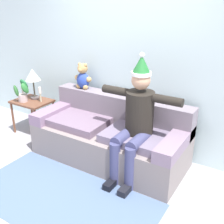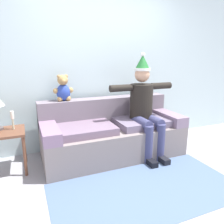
{
  "view_description": "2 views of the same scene",
  "coord_description": "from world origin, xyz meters",
  "px_view_note": "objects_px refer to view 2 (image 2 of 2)",
  "views": [
    {
      "loc": [
        1.78,
        -1.78,
        2.05
      ],
      "look_at": [
        0.09,
        0.92,
        0.74
      ],
      "focal_mm": 43.96,
      "sensor_mm": 36.0,
      "label": 1
    },
    {
      "loc": [
        -1.18,
        -1.82,
        1.45
      ],
      "look_at": [
        -0.08,
        0.83,
        0.72
      ],
      "focal_mm": 34.47,
      "sensor_mm": 36.0,
      "label": 2
    }
  ],
  "objects_px": {
    "couch": "(112,133)",
    "person_seated": "(144,105)",
    "candle_short": "(12,118)",
    "side_table": "(0,138)",
    "teddy_bear": "(63,89)"
  },
  "relations": [
    {
      "from": "person_seated",
      "to": "teddy_bear",
      "type": "relative_size",
      "value": 3.97
    },
    {
      "from": "candle_short",
      "to": "teddy_bear",
      "type": "bearing_deg",
      "value": 16.84
    },
    {
      "from": "side_table",
      "to": "candle_short",
      "type": "xyz_separation_m",
      "value": [
        0.17,
        0.04,
        0.24
      ]
    },
    {
      "from": "couch",
      "to": "person_seated",
      "type": "height_order",
      "value": "person_seated"
    },
    {
      "from": "person_seated",
      "to": "candle_short",
      "type": "xyz_separation_m",
      "value": [
        -1.8,
        0.22,
        -0.06
      ]
    },
    {
      "from": "teddy_bear",
      "to": "side_table",
      "type": "xyz_separation_m",
      "value": [
        -0.86,
        -0.25,
        -0.53
      ]
    },
    {
      "from": "couch",
      "to": "candle_short",
      "type": "height_order",
      "value": "couch"
    },
    {
      "from": "person_seated",
      "to": "side_table",
      "type": "bearing_deg",
      "value": 174.78
    },
    {
      "from": "candle_short",
      "to": "person_seated",
      "type": "bearing_deg",
      "value": -6.95
    },
    {
      "from": "side_table",
      "to": "candle_short",
      "type": "distance_m",
      "value": 0.29
    },
    {
      "from": "couch",
      "to": "person_seated",
      "type": "distance_m",
      "value": 0.65
    },
    {
      "from": "couch",
      "to": "teddy_bear",
      "type": "xyz_separation_m",
      "value": [
        -0.65,
        0.27,
        0.67
      ]
    },
    {
      "from": "teddy_bear",
      "to": "candle_short",
      "type": "relative_size",
      "value": 1.59
    },
    {
      "from": "person_seated",
      "to": "candle_short",
      "type": "relative_size",
      "value": 6.32
    },
    {
      "from": "teddy_bear",
      "to": "side_table",
      "type": "bearing_deg",
      "value": -163.78
    }
  ]
}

